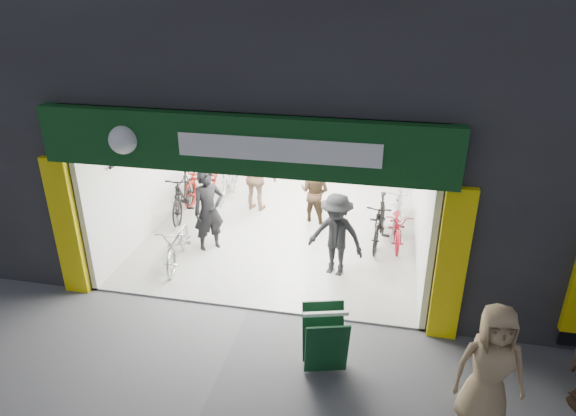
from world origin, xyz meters
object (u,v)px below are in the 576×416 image
(pedestrian_near, at_px, (490,368))
(sandwich_board, at_px, (325,339))
(bike_right_front, at_px, (380,221))
(bike_left_front, at_px, (178,243))

(pedestrian_near, xyz_separation_m, sandwich_board, (-2.14, 0.60, -0.37))
(sandwich_board, bearing_deg, bike_right_front, 65.78)
(pedestrian_near, height_order, sandwich_board, pedestrian_near)
(bike_right_front, xyz_separation_m, sandwich_board, (-0.62, -4.06, -0.00))
(bike_left_front, distance_m, sandwich_board, 4.10)
(pedestrian_near, bearing_deg, sandwich_board, 158.65)
(bike_left_front, bearing_deg, sandwich_board, -45.92)
(bike_left_front, relative_size, pedestrian_near, 0.94)
(bike_right_front, bearing_deg, bike_left_front, -152.44)
(bike_left_front, bearing_deg, pedestrian_near, -38.68)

